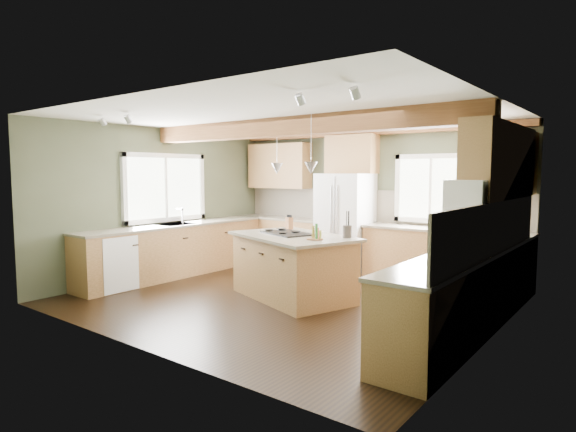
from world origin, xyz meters
The scene contains 37 objects.
floor centered at (0.00, 0.00, 0.00)m, with size 5.60×5.60×0.00m, color black.
ceiling centered at (0.00, 0.00, 2.60)m, with size 5.60×5.60×0.00m, color silver.
wall_back centered at (0.00, 2.50, 1.30)m, with size 5.60×5.60×0.00m, color #404732.
wall_left centered at (-2.80, 0.00, 1.30)m, with size 5.00×5.00×0.00m, color #404732.
wall_right centered at (2.80, 0.00, 1.30)m, with size 5.00×5.00×0.00m, color #404732.
ceiling_beam centered at (0.00, 0.10, 2.47)m, with size 5.55×0.26×0.26m, color #5A3119.
soffit_trim centered at (0.00, 2.40, 2.54)m, with size 5.55×0.20×0.10m, color #5A3119.
backsplash_back centered at (0.00, 2.48, 1.21)m, with size 5.58×0.03×0.58m, color brown.
backsplash_right centered at (2.78, 0.05, 1.21)m, with size 0.03×3.70×0.58m, color brown.
base_cab_back_left centered at (-1.79, 2.20, 0.44)m, with size 2.02×0.60×0.88m, color brown.
counter_back_left centered at (-1.79, 2.20, 0.90)m, with size 2.06×0.64×0.04m, color brown.
base_cab_back_right centered at (1.49, 2.20, 0.44)m, with size 2.62×0.60×0.88m, color brown.
counter_back_right centered at (1.49, 2.20, 0.90)m, with size 2.66×0.64×0.04m, color brown.
base_cab_left centered at (-2.50, 0.05, 0.44)m, with size 0.60×3.70×0.88m, color brown.
counter_left centered at (-2.50, 0.05, 0.90)m, with size 0.64×3.74×0.04m, color brown.
base_cab_right centered at (2.50, 0.05, 0.44)m, with size 0.60×3.70×0.88m, color brown.
counter_right centered at (2.50, 0.05, 0.90)m, with size 0.64×3.74×0.04m, color brown.
upper_cab_back_left centered at (-1.99, 2.33, 1.95)m, with size 1.40×0.35×0.90m, color brown.
upper_cab_over_fridge centered at (-0.30, 2.33, 2.15)m, with size 0.96×0.35×0.70m, color brown.
upper_cab_right centered at (2.62, 0.90, 1.95)m, with size 0.35×2.20×0.90m, color brown.
upper_cab_back_corner centered at (2.30, 2.33, 1.95)m, with size 0.90×0.35×0.90m, color brown.
window_left centered at (-2.78, 0.05, 1.55)m, with size 0.04×1.60×1.05m, color white.
window_back centered at (1.15, 2.48, 1.55)m, with size 1.10×0.04×1.00m, color white.
sink centered at (-2.50, 0.05, 0.91)m, with size 0.50×0.65×0.03m, color #262628.
faucet centered at (-2.32, 0.05, 1.05)m, with size 0.02×0.02×0.28m, color #B2B2B7.
dishwasher centered at (-2.49, -1.25, 0.43)m, with size 0.60×0.60×0.84m, color white.
oven centered at (2.49, -1.25, 0.43)m, with size 0.60×0.72×0.84m, color white.
microwave centered at (2.58, -0.05, 1.55)m, with size 0.40×0.70×0.38m, color white.
pendant_left centered at (-0.37, 0.24, 1.88)m, with size 0.18×0.18×0.16m, color #B2B2B7.
pendant_right centered at (0.44, -0.04, 1.88)m, with size 0.18×0.18×0.16m, color #B2B2B7.
refrigerator centered at (-0.30, 2.12, 0.90)m, with size 0.90×0.74×1.80m, color silver.
island centered at (0.04, 0.10, 0.44)m, with size 1.73×1.06×0.88m, color olive.
island_top centered at (0.04, 0.10, 0.90)m, with size 1.84×1.17×0.04m, color brown.
cooktop centered at (-0.10, 0.15, 0.93)m, with size 0.75×0.50×0.02m, color black.
knife_block centered at (-0.45, 0.64, 1.01)m, with size 0.11×0.08×0.19m, color #5B301B.
utensil_crock centered at (0.80, 0.33, 1.00)m, with size 0.13×0.13×0.17m, color #403833.
bottle_tray centered at (0.55, -0.09, 1.02)m, with size 0.22×0.22×0.21m, color #56371A, non-canonical shape.
Camera 1 is at (4.17, -5.40, 1.82)m, focal length 30.00 mm.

